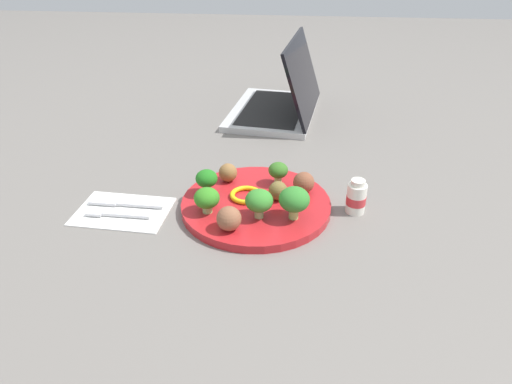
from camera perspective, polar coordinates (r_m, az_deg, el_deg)
The scene contains 17 objects.
ground_plane at distance 0.88m, azimuth -0.00°, elevation -2.01°, with size 4.00×4.00×0.00m, color slate.
plate at distance 0.88m, azimuth -0.00°, elevation -1.57°, with size 0.28×0.28×0.02m, color red.
broccoli_floret_mid_right at distance 0.92m, azimuth 2.73°, elevation 2.59°, with size 0.04×0.04×0.05m.
broccoli_floret_back_left at distance 0.81m, azimuth 4.69°, elevation -0.96°, with size 0.05×0.05×0.06m.
broccoli_floret_front_right at distance 0.83m, azimuth -6.02°, elevation -0.79°, with size 0.05×0.05×0.05m.
broccoli_floret_mid_left at distance 0.81m, azimuth 0.38°, elevation -1.12°, with size 0.05×0.05×0.05m.
broccoli_floret_front_left at distance 0.89m, azimuth -6.05°, elevation 1.58°, with size 0.04×0.04×0.05m.
meatball_back_left at distance 0.94m, azimuth -3.44°, elevation 2.38°, with size 0.04×0.04×0.04m, color olive.
meatball_back_right at distance 0.87m, azimuth 2.71°, elevation 0.15°, with size 0.04×0.04×0.04m, color brown.
meatball_far_rim at distance 0.90m, azimuth 5.85°, elevation 1.16°, with size 0.04×0.04×0.04m, color brown.
meatball_near_rim at distance 0.79m, azimuth -3.32°, elevation -3.26°, with size 0.04×0.04×0.04m, color brown.
pepper_ring_back_right at distance 0.89m, azimuth -1.23°, elevation -0.36°, with size 0.06×0.06×0.01m, color yellow.
napkin at distance 0.91m, azimuth -15.93°, elevation -2.23°, with size 0.17×0.12×0.01m, color white.
fork at distance 0.89m, azimuth -16.87°, elevation -2.53°, with size 0.12×0.02×0.01m.
knife at distance 0.92m, azimuth -15.96°, elevation -1.33°, with size 0.15×0.02×0.01m.
yogurt_bottle at distance 0.88m, azimuth 12.13°, elevation -0.68°, with size 0.04×0.04×0.07m.
laptop at distance 1.31m, azimuth 3.11°, elevation 10.99°, with size 0.26×0.35×0.21m.
Camera 1 is at (-0.07, 0.74, 0.48)m, focal length 32.80 mm.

